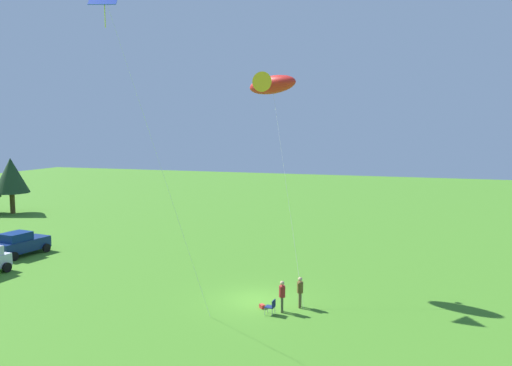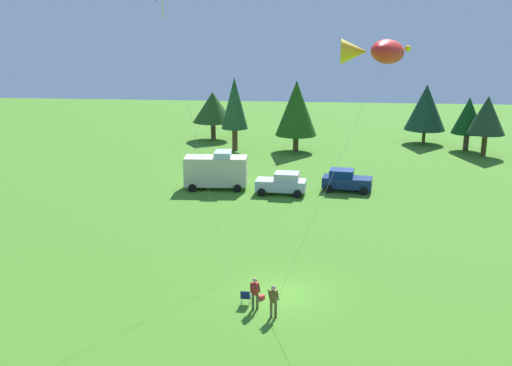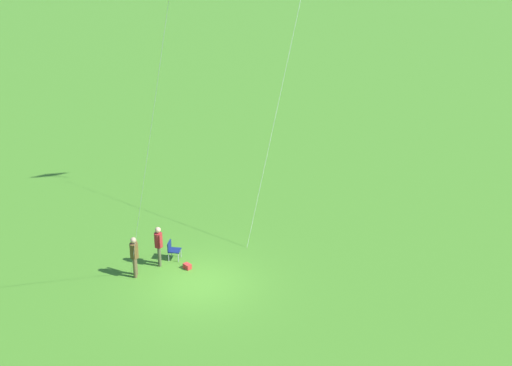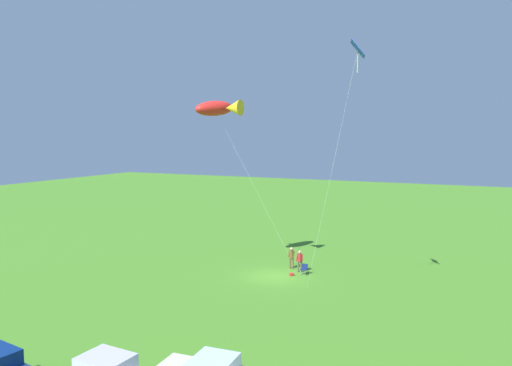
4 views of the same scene
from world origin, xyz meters
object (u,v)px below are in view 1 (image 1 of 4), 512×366
at_px(car_navy_hatch, 20,243).
at_px(kite_diamond_blue, 107,5).
at_px(person_spectator, 282,294).
at_px(backpack_on_grass, 262,306).
at_px(folding_chair, 271,306).
at_px(person_kite_flyer, 300,290).
at_px(kite_large_fish, 270,84).

height_order(car_navy_hatch, kite_diamond_blue, kite_diamond_blue).
relative_size(person_spectator, backpack_on_grass, 5.44).
height_order(folding_chair, kite_diamond_blue, kite_diamond_blue).
distance_m(car_navy_hatch, kite_diamond_blue, 24.52).
relative_size(person_kite_flyer, person_spectator, 1.00).
relative_size(kite_large_fish, kite_diamond_blue, 0.83).
height_order(person_spectator, kite_diamond_blue, kite_diamond_blue).
height_order(person_kite_flyer, backpack_on_grass, person_kite_flyer).
xyz_separation_m(backpack_on_grass, car_navy_hatch, (5.29, 21.59, 0.84)).
bearing_deg(car_navy_hatch, backpack_on_grass, 84.23).
distance_m(person_kite_flyer, car_navy_hatch, 23.99).
bearing_deg(folding_chair, person_spectator, -124.88).
distance_m(car_navy_hatch, kite_large_fish, 23.59).
bearing_deg(backpack_on_grass, car_navy_hatch, 76.22).
bearing_deg(car_navy_hatch, person_spectator, 84.41).
xyz_separation_m(folding_chair, backpack_on_grass, (0.76, 0.75, -0.38)).
bearing_deg(backpack_on_grass, folding_chair, -135.17).
xyz_separation_m(car_navy_hatch, kite_large_fish, (0.29, -20.40, 11.84)).
bearing_deg(person_kite_flyer, kite_diamond_blue, 38.14).
bearing_deg(person_kite_flyer, car_navy_hatch, -15.80).
relative_size(person_kite_flyer, car_navy_hatch, 0.39).
xyz_separation_m(backpack_on_grass, kite_diamond_blue, (-6.04, 5.32, 15.26)).
distance_m(folding_chair, person_spectator, 0.88).
bearing_deg(kite_diamond_blue, folding_chair, -49.00).
bearing_deg(person_kite_flyer, kite_large_fish, -61.62).
relative_size(person_spectator, kite_diamond_blue, 0.11).
xyz_separation_m(folding_chair, car_navy_hatch, (6.05, 22.35, 0.46)).
height_order(folding_chair, backpack_on_grass, folding_chair).
bearing_deg(car_navy_hatch, folding_chair, 82.85).
bearing_deg(backpack_on_grass, kite_diamond_blue, 138.62).
relative_size(folding_chair, backpack_on_grass, 2.56).
height_order(person_kite_flyer, car_navy_hatch, car_navy_hatch).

